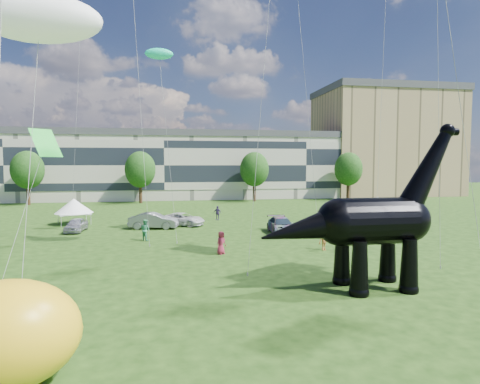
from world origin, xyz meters
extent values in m
plane|color=#16330C|center=(0.00, 0.00, 0.00)|extent=(220.00, 220.00, 0.00)
cube|color=beige|center=(-8.00, 62.00, 6.00)|extent=(78.00, 11.00, 12.00)
cube|color=tan|center=(40.00, 65.00, 11.00)|extent=(28.00, 18.00, 22.00)
cylinder|color=#382314|center=(-30.00, 53.00, 1.60)|extent=(0.56, 0.56, 3.20)
ellipsoid|color=#14380F|center=(-30.00, 53.00, 6.32)|extent=(5.20, 5.20, 6.24)
cylinder|color=#382314|center=(-12.00, 53.00, 1.60)|extent=(0.56, 0.56, 3.20)
ellipsoid|color=#14380F|center=(-12.00, 53.00, 6.32)|extent=(5.20, 5.20, 6.24)
cylinder|color=#382314|center=(8.00, 53.00, 1.60)|extent=(0.56, 0.56, 3.20)
ellipsoid|color=#14380F|center=(8.00, 53.00, 6.32)|extent=(5.20, 5.20, 6.24)
cylinder|color=#382314|center=(26.00, 53.00, 1.60)|extent=(0.56, 0.56, 3.20)
ellipsoid|color=#14380F|center=(26.00, 53.00, 6.32)|extent=(5.20, 5.20, 6.24)
cone|color=black|center=(2.88, 1.44, 1.43)|extent=(1.00, 1.00, 2.86)
sphere|color=black|center=(2.88, 1.44, 0.17)|extent=(1.05, 1.05, 1.05)
cone|color=black|center=(2.84, 3.54, 1.43)|extent=(1.00, 1.00, 2.86)
sphere|color=black|center=(2.84, 3.54, 0.17)|extent=(1.05, 1.05, 1.05)
cone|color=black|center=(5.74, 1.49, 1.43)|extent=(1.00, 1.00, 2.86)
sphere|color=black|center=(5.74, 1.49, 0.17)|extent=(1.05, 1.05, 1.05)
cone|color=black|center=(5.70, 3.59, 1.43)|extent=(1.00, 1.00, 2.86)
sphere|color=black|center=(5.70, 3.59, 0.17)|extent=(1.05, 1.05, 1.05)
cylinder|color=black|center=(4.20, 2.52, 3.72)|extent=(4.05, 2.65, 2.57)
sphere|color=black|center=(2.19, 2.48, 3.72)|extent=(2.57, 2.57, 2.57)
sphere|color=black|center=(6.20, 2.55, 3.72)|extent=(2.48, 2.48, 2.48)
cone|color=black|center=(7.36, 2.57, 6.48)|extent=(3.62, 1.49, 5.05)
sphere|color=black|center=(8.53, 2.59, 8.67)|extent=(0.80, 0.80, 0.80)
cylinder|color=black|center=(8.81, 2.60, 8.62)|extent=(0.67, 0.43, 0.42)
cone|color=black|center=(0.23, 2.44, 3.40)|extent=(5.08, 2.09, 2.80)
imported|color=silver|center=(-16.20, 24.40, 0.68)|extent=(1.85, 4.09, 1.36)
imported|color=slate|center=(-8.61, 25.07, 0.84)|extent=(5.32, 2.63, 1.68)
imported|color=silver|center=(-5.55, 26.71, 0.70)|extent=(5.51, 4.49, 1.39)
imported|color=#595960|center=(3.90, 20.11, 0.77)|extent=(2.39, 5.41, 1.55)
cube|color=silver|center=(17.68, 24.87, 1.11)|extent=(3.12, 3.12, 0.12)
cone|color=silver|center=(17.68, 24.87, 1.92)|extent=(3.95, 3.95, 1.52)
cylinder|color=#999999|center=(16.23, 23.50, 0.56)|extent=(0.06, 0.06, 1.11)
cylinder|color=#999999|center=(19.06, 23.42, 0.56)|extent=(0.06, 0.06, 1.11)
cylinder|color=#999999|center=(16.31, 26.33, 0.56)|extent=(0.06, 0.06, 1.11)
cylinder|color=#999999|center=(19.14, 26.24, 0.56)|extent=(0.06, 0.06, 1.11)
cube|color=silver|center=(20.30, 31.53, 1.02)|extent=(3.45, 3.45, 0.11)
cone|color=silver|center=(20.30, 31.53, 1.76)|extent=(4.36, 4.36, 1.39)
cylinder|color=#999999|center=(18.69, 30.66, 0.51)|extent=(0.06, 0.06, 1.02)
cylinder|color=#999999|center=(21.18, 29.93, 0.51)|extent=(0.06, 0.06, 1.02)
cylinder|color=#999999|center=(19.42, 33.14, 0.51)|extent=(0.06, 0.06, 1.02)
cylinder|color=#999999|center=(21.91, 32.41, 0.51)|extent=(0.06, 0.06, 1.02)
cube|color=white|center=(-17.62, 29.87, 1.20)|extent=(4.19, 4.19, 0.13)
cone|color=white|center=(-17.62, 29.87, 2.07)|extent=(5.31, 5.31, 1.63)
cylinder|color=#999999|center=(-18.52, 27.91, 0.60)|extent=(0.07, 0.07, 1.20)
cylinder|color=#999999|center=(-15.66, 28.96, 0.60)|extent=(0.07, 0.07, 1.20)
cylinder|color=#999999|center=(-19.58, 30.77, 0.60)|extent=(0.07, 0.07, 1.20)
cylinder|color=#999999|center=(-16.71, 31.83, 0.60)|extent=(0.07, 0.07, 1.20)
ellipsoid|color=yellow|center=(-11.67, -4.79, 1.67)|extent=(4.68, 3.79, 3.33)
imported|color=teal|center=(24.41, 33.83, 0.81)|extent=(0.68, 0.55, 1.63)
imported|color=navy|center=(6.78, 11.40, 0.82)|extent=(0.69, 0.71, 1.65)
imported|color=#3D2B62|center=(-1.26, 30.38, 0.86)|extent=(1.08, 0.88, 1.72)
imported|color=black|center=(18.67, 19.21, 0.87)|extent=(0.55, 1.62, 1.74)
imported|color=brown|center=(5.17, 12.06, 0.81)|extent=(1.18, 0.89, 1.63)
imported|color=maroon|center=(-3.05, 12.06, 0.88)|extent=(1.02, 0.97, 1.75)
imported|color=#3A9263|center=(-9.05, 18.58, 0.95)|extent=(1.16, 1.16, 1.89)
ellipsoid|color=white|center=(-11.96, 0.48, 12.83)|extent=(4.98, 5.24, 1.95)
ellipsoid|color=#0CC08A|center=(-7.63, 18.69, 16.40)|extent=(2.39, 2.59, 0.95)
plane|color=green|center=(-14.15, 8.28, 8.11)|extent=(2.28, 2.32, 1.73)
camera|label=1|loc=(-6.67, -17.65, 6.87)|focal=30.00mm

